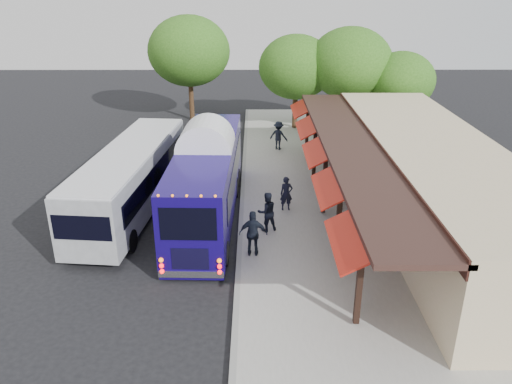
% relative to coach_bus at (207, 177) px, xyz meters
% --- Properties ---
extents(ground, '(90.00, 90.00, 0.00)m').
position_rel_coach_bus_xyz_m(ground, '(1.45, -4.06, -1.93)').
color(ground, black).
rests_on(ground, ground).
extents(sidewalk, '(10.00, 40.00, 0.15)m').
position_rel_coach_bus_xyz_m(sidewalk, '(6.45, -0.06, -1.86)').
color(sidewalk, '#9E9B93').
rests_on(sidewalk, ground).
extents(curb, '(0.20, 40.00, 0.16)m').
position_rel_coach_bus_xyz_m(curb, '(1.50, -0.06, -1.86)').
color(curb, gray).
rests_on(curb, ground).
extents(station_shelter, '(8.15, 20.00, 3.60)m').
position_rel_coach_bus_xyz_m(station_shelter, '(9.83, -0.06, -0.09)').
color(station_shelter, '#C3B487').
rests_on(station_shelter, ground).
extents(coach_bus, '(2.68, 11.33, 3.60)m').
position_rel_coach_bus_xyz_m(coach_bus, '(0.00, 0.00, 0.00)').
color(coach_bus, '#150860').
rests_on(coach_bus, ground).
extents(city_bus, '(3.43, 11.27, 2.98)m').
position_rel_coach_bus_xyz_m(city_bus, '(-3.56, 0.73, -0.29)').
color(city_bus, gray).
rests_on(city_bus, ground).
extents(ped_a, '(0.62, 0.45, 1.60)m').
position_rel_coach_bus_xyz_m(ped_a, '(3.57, 0.37, -0.99)').
color(ped_a, black).
rests_on(ped_a, sidewalk).
extents(ped_b, '(1.01, 0.90, 1.73)m').
position_rel_coach_bus_xyz_m(ped_b, '(2.62, -1.71, -0.92)').
color(ped_b, black).
rests_on(ped_b, sidewalk).
extents(ped_c, '(1.10, 0.50, 1.85)m').
position_rel_coach_bus_xyz_m(ped_c, '(2.05, -3.78, -0.86)').
color(ped_c, black).
rests_on(ped_c, sidewalk).
extents(ped_d, '(1.32, 1.05, 1.78)m').
position_rel_coach_bus_xyz_m(ped_d, '(3.61, 9.41, -0.89)').
color(ped_d, black).
rests_on(ped_d, sidewalk).
extents(sign_board, '(0.13, 0.46, 1.02)m').
position_rel_coach_bus_xyz_m(sign_board, '(5.52, -7.15, -1.09)').
color(sign_board, black).
rests_on(sign_board, sidewalk).
extents(tree_left, '(5.21, 5.21, 6.67)m').
position_rel_coach_bus_xyz_m(tree_left, '(5.01, 14.52, 2.52)').
color(tree_left, '#382314').
rests_on(tree_left, ground).
extents(tree_mid, '(5.66, 5.66, 7.24)m').
position_rel_coach_bus_xyz_m(tree_mid, '(8.58, 13.69, 2.90)').
color(tree_mid, '#382314').
rests_on(tree_mid, ground).
extents(tree_right, '(4.50, 4.50, 5.75)m').
position_rel_coach_bus_xyz_m(tree_right, '(11.87, 12.74, 1.90)').
color(tree_right, '#382314').
rests_on(tree_right, ground).
extents(tree_far, '(6.07, 6.07, 7.77)m').
position_rel_coach_bus_xyz_m(tree_far, '(-2.73, 17.32, 3.25)').
color(tree_far, '#382314').
rests_on(tree_far, ground).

